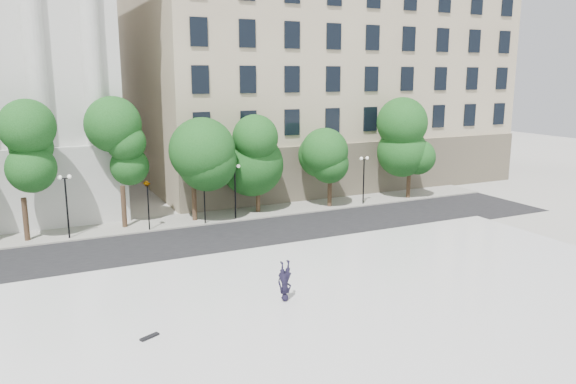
% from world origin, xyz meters
% --- Properties ---
extents(ground, '(160.00, 160.00, 0.00)m').
position_xyz_m(ground, '(0.00, 0.00, 0.00)').
color(ground, beige).
rests_on(ground, ground).
extents(plaza, '(44.00, 22.00, 0.45)m').
position_xyz_m(plaza, '(0.00, 3.00, 0.23)').
color(plaza, silver).
rests_on(plaza, ground).
extents(street, '(60.00, 8.00, 0.02)m').
position_xyz_m(street, '(0.00, 18.00, 0.01)').
color(street, black).
rests_on(street, ground).
extents(far_sidewalk, '(60.00, 4.00, 0.12)m').
position_xyz_m(far_sidewalk, '(0.00, 24.00, 0.06)').
color(far_sidewalk, '#A19F95').
rests_on(far_sidewalk, ground).
extents(building_east, '(36.00, 26.15, 23.00)m').
position_xyz_m(building_east, '(20.00, 38.91, 11.14)').
color(building_east, '#BDB190').
rests_on(building_east, ground).
extents(traffic_light_west, '(0.87, 1.92, 4.26)m').
position_xyz_m(traffic_light_west, '(-1.27, 22.30, 3.76)').
color(traffic_light_west, black).
rests_on(traffic_light_west, ground).
extents(traffic_light_east, '(0.91, 1.56, 4.13)m').
position_xyz_m(traffic_light_east, '(2.91, 22.30, 3.61)').
color(traffic_light_east, black).
rests_on(traffic_light_east, ground).
extents(person_lying, '(0.86, 2.05, 0.54)m').
position_xyz_m(person_lying, '(1.57, 5.60, 0.72)').
color(person_lying, black).
rests_on(person_lying, plaza).
extents(skateboard, '(0.87, 0.56, 0.09)m').
position_xyz_m(skateboard, '(-5.14, 4.55, 0.49)').
color(skateboard, black).
rests_on(skateboard, plaza).
extents(street_trees, '(48.70, 5.40, 7.77)m').
position_xyz_m(street_trees, '(-0.86, 23.35, 5.22)').
color(street_trees, '#382619').
rests_on(street_trees, ground).
extents(lamp_posts, '(37.16, 0.28, 4.51)m').
position_xyz_m(lamp_posts, '(-0.70, 22.60, 2.97)').
color(lamp_posts, black).
rests_on(lamp_posts, ground).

